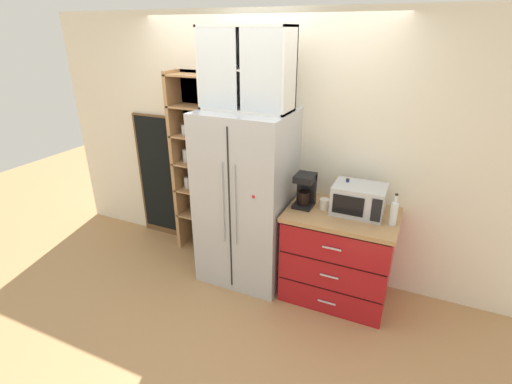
% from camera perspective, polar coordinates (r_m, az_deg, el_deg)
% --- Properties ---
extents(ground_plane, '(10.70, 10.70, 0.00)m').
position_cam_1_polar(ground_plane, '(4.07, -1.31, -12.02)').
color(ground_plane, tan).
extents(wall_back_cream, '(5.00, 0.10, 2.55)m').
position_cam_1_polar(wall_back_cream, '(3.83, 1.11, 7.01)').
color(wall_back_cream, silver).
rests_on(wall_back_cream, ground).
extents(refrigerator, '(0.84, 0.72, 1.71)m').
position_cam_1_polar(refrigerator, '(3.64, -1.44, -0.98)').
color(refrigerator, '#B7BABF').
rests_on(refrigerator, ground).
extents(pantry_shelf_column, '(0.54, 0.29, 2.00)m').
position_cam_1_polar(pantry_shelf_column, '(4.13, -8.66, 4.21)').
color(pantry_shelf_column, brown).
rests_on(pantry_shelf_column, ground).
extents(counter_cabinet, '(0.97, 0.68, 0.88)m').
position_cam_1_polar(counter_cabinet, '(3.60, 12.44, -9.33)').
color(counter_cabinet, '#A8161C').
rests_on(counter_cabinet, ground).
extents(microwave, '(0.44, 0.33, 0.26)m').
position_cam_1_polar(microwave, '(3.36, 15.42, -1.10)').
color(microwave, '#B7BABF').
rests_on(microwave, counter_cabinet).
extents(coffee_maker, '(0.17, 0.20, 0.31)m').
position_cam_1_polar(coffee_maker, '(3.40, 7.54, 0.36)').
color(coffee_maker, black).
rests_on(coffee_maker, counter_cabinet).
extents(mug_cream, '(0.12, 0.09, 0.10)m').
position_cam_1_polar(mug_cream, '(3.40, 10.44, -1.83)').
color(mug_cream, silver).
rests_on(mug_cream, counter_cabinet).
extents(mug_charcoal, '(0.12, 0.08, 0.08)m').
position_cam_1_polar(mug_charcoal, '(3.36, 13.14, -2.54)').
color(mug_charcoal, '#2D2D33').
rests_on(mug_charcoal, counter_cabinet).
extents(bottle_clear, '(0.06, 0.06, 0.28)m').
position_cam_1_polar(bottle_clear, '(3.25, 20.34, -2.79)').
color(bottle_clear, silver).
rests_on(bottle_clear, counter_cabinet).
extents(bottle_cobalt, '(0.07, 0.07, 0.29)m').
position_cam_1_polar(bottle_cobalt, '(3.41, 13.59, -0.54)').
color(bottle_cobalt, navy).
rests_on(bottle_cobalt, counter_cabinet).
extents(upper_cabinet, '(0.80, 0.32, 0.69)m').
position_cam_1_polar(upper_cabinet, '(3.36, -1.28, 18.30)').
color(upper_cabinet, silver).
rests_on(upper_cabinet, refrigerator).
extents(chalkboard_menu, '(0.60, 0.04, 1.49)m').
position_cam_1_polar(chalkboard_menu, '(4.59, -14.40, 2.20)').
color(chalkboard_menu, brown).
rests_on(chalkboard_menu, ground).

